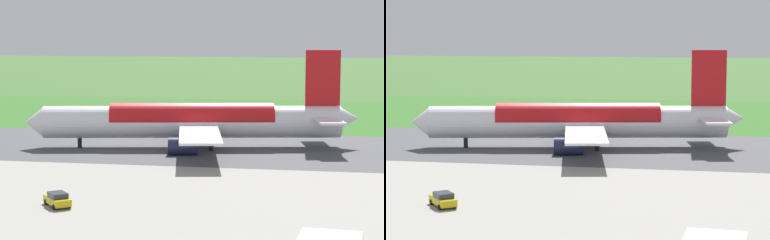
# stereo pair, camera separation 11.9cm
# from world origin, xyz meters

# --- Properties ---
(ground_plane) EXTENTS (800.00, 800.00, 0.00)m
(ground_plane) POSITION_xyz_m (0.00, 0.00, 0.00)
(ground_plane) COLOR #3D662D
(runway_asphalt) EXTENTS (600.00, 35.29, 0.06)m
(runway_asphalt) POSITION_xyz_m (0.00, 0.00, 0.03)
(runway_asphalt) COLOR #47474C
(runway_asphalt) RESTS_ON ground
(grass_verge_foreground) EXTENTS (600.00, 80.00, 0.04)m
(grass_verge_foreground) POSITION_xyz_m (0.00, -45.38, 0.02)
(grass_verge_foreground) COLOR #346B27
(grass_verge_foreground) RESTS_ON ground
(airliner_main) EXTENTS (53.84, 44.33, 15.88)m
(airliner_main) POSITION_xyz_m (-5.47, -0.07, 4.35)
(airliner_main) COLOR white
(airliner_main) RESTS_ON ground
(service_car_followme) EXTENTS (4.07, 4.38, 1.62)m
(service_car_followme) POSITION_xyz_m (1.63, 43.74, 0.84)
(service_car_followme) COLOR gold
(service_car_followme) RESTS_ON ground
(no_stopping_sign) EXTENTS (0.60, 0.10, 2.38)m
(no_stopping_sign) POSITION_xyz_m (-9.66, -44.75, 1.42)
(no_stopping_sign) COLOR slate
(no_stopping_sign) RESTS_ON ground
(traffic_cone_orange) EXTENTS (0.40, 0.40, 0.55)m
(traffic_cone_orange) POSITION_xyz_m (-4.54, -47.20, 0.28)
(traffic_cone_orange) COLOR orange
(traffic_cone_orange) RESTS_ON ground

